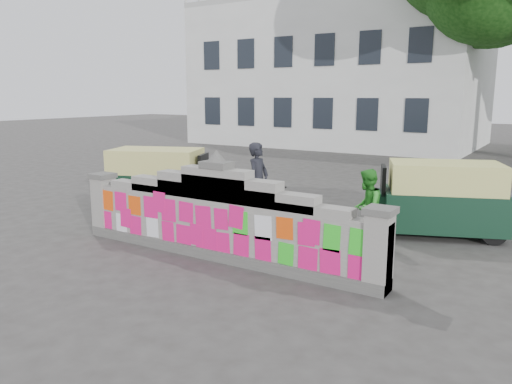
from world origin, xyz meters
TOP-DOWN VIEW (x-y plane):
  - ground at (0.00, 0.00)m, footprint 100.00×100.00m
  - parapet_wall at (-0.00, -0.01)m, footprint 6.48×0.44m
  - building at (-7.00, 21.98)m, footprint 16.00×10.00m
  - cyclist_bike at (-0.35, 1.96)m, footprint 1.96×0.80m
  - cyclist_rider at (-0.35, 1.96)m, footprint 0.45×0.65m
  - pedestrian at (2.01, 2.22)m, footprint 0.66×0.80m
  - rickshaw_left at (-3.69, 2.42)m, footprint 2.95×2.14m
  - rickshaw_right at (3.07, 3.78)m, footprint 2.91×2.10m

SIDE VIEW (x-z plane):
  - ground at x=0.00m, z-range 0.00..0.00m
  - cyclist_bike at x=-0.35m, z-range 0.00..1.01m
  - parapet_wall at x=0.00m, z-range -0.26..1.75m
  - pedestrian at x=2.01m, z-range 0.00..1.54m
  - rickshaw_right at x=3.07m, z-range 0.03..1.60m
  - rickshaw_left at x=-3.69m, z-range 0.03..1.62m
  - cyclist_rider at x=-0.35m, z-range 0.00..1.71m
  - building at x=-7.00m, z-range -0.44..8.46m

